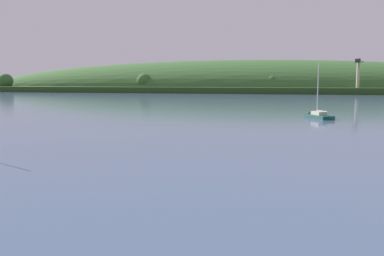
# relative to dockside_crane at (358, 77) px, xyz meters

# --- Properties ---
(far_shoreline_hill) EXTENTS (496.26, 105.19, 41.86)m
(far_shoreline_hill) POSITION_rel_dockside_crane_xyz_m (-65.67, 39.07, -9.11)
(far_shoreline_hill) COLOR #27431B
(far_shoreline_hill) RESTS_ON ground
(dockside_crane) EXTENTS (6.91, 13.80, 19.08)m
(dockside_crane) POSITION_rel_dockside_crane_xyz_m (0.00, 0.00, 0.00)
(dockside_crane) COLOR #4C4C51
(dockside_crane) RESTS_ON ground
(sailboat_midwater_white) EXTENTS (5.53, 7.64, 11.72)m
(sailboat_midwater_white) POSITION_rel_dockside_crane_xyz_m (-32.60, -150.79, -9.10)
(sailboat_midwater_white) COLOR #0F564C
(sailboat_midwater_white) RESTS_ON ground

